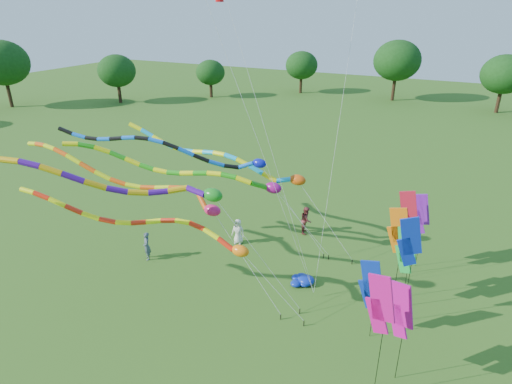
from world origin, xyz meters
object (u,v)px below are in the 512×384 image
at_px(person_a, 238,231).
at_px(tube_kite_red, 158,227).
at_px(blue_nylon_heap, 296,280).
at_px(person_b, 147,246).
at_px(person_c, 306,220).
at_px(tube_kite_orange, 137,182).

bearing_deg(person_a, tube_kite_red, -104.17).
relative_size(blue_nylon_heap, person_a, 0.94).
height_order(person_b, person_c, person_c).
bearing_deg(person_c, person_a, 119.41).
relative_size(tube_kite_red, person_a, 8.06).
bearing_deg(tube_kite_red, person_a, 73.45).
bearing_deg(tube_kite_red, blue_nylon_heap, 27.00).
relative_size(tube_kite_red, blue_nylon_heap, 8.56).
xyz_separation_m(blue_nylon_heap, person_c, (-1.52, 5.58, 0.70)).
height_order(tube_kite_red, blue_nylon_heap, tube_kite_red).
bearing_deg(person_b, person_a, 91.41).
bearing_deg(tube_kite_orange, blue_nylon_heap, 22.17).
distance_m(blue_nylon_heap, person_a, 5.45).
height_order(tube_kite_orange, person_a, tube_kite_orange).
bearing_deg(person_c, person_b, 120.33).
bearing_deg(blue_nylon_heap, person_b, -169.53).
relative_size(tube_kite_red, tube_kite_orange, 0.90).
bearing_deg(person_c, tube_kite_red, 143.94).
relative_size(tube_kite_orange, blue_nylon_heap, 9.55).
relative_size(tube_kite_orange, person_c, 8.09).
bearing_deg(tube_kite_red, tube_kite_orange, 138.64).
bearing_deg(person_a, tube_kite_orange, -124.65).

